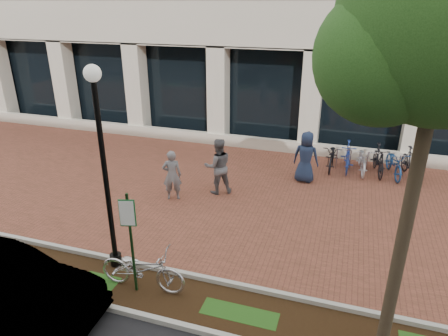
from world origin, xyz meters
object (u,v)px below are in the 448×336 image
(pedestrian_left, at_px, (172,175))
(bike_rack_cluster, at_px, (370,160))
(locked_bicycle, at_px, (142,269))
(pedestrian_mid, at_px, (218,166))
(bollard, at_px, (348,158))
(parking_sign, at_px, (130,231))
(lamppost, at_px, (104,162))
(sedan_near_curb, at_px, (0,288))
(pedestrian_right, at_px, (306,157))

(pedestrian_left, height_order, bike_rack_cluster, pedestrian_left)
(locked_bicycle, height_order, pedestrian_left, pedestrian_left)
(pedestrian_left, height_order, pedestrian_mid, pedestrian_mid)
(pedestrian_mid, bearing_deg, bike_rack_cluster, -175.92)
(bike_rack_cluster, bearing_deg, bollard, -176.59)
(locked_bicycle, bearing_deg, parking_sign, 135.26)
(lamppost, bearing_deg, bike_rack_cluster, 53.00)
(lamppost, distance_m, locked_bicycle, 2.48)
(bollard, bearing_deg, lamppost, -123.58)
(pedestrian_mid, bearing_deg, pedestrian_left, 5.01)
(bike_rack_cluster, bearing_deg, sedan_near_curb, -130.63)
(pedestrian_left, relative_size, bollard, 1.62)
(lamppost, xyz_separation_m, pedestrian_mid, (1.09, 4.53, -1.75))
(pedestrian_mid, relative_size, bollard, 1.85)
(lamppost, height_order, sedan_near_curb, lamppost)
(bollard, bearing_deg, parking_sign, -116.49)
(pedestrian_right, height_order, bike_rack_cluster, pedestrian_right)
(pedestrian_left, relative_size, pedestrian_right, 0.91)
(lamppost, xyz_separation_m, pedestrian_right, (3.71, 6.34, -1.78))
(pedestrian_left, xyz_separation_m, bollard, (5.28, 4.07, -0.31))
(lamppost, relative_size, bollard, 4.69)
(lamppost, xyz_separation_m, pedestrian_left, (-0.16, 3.65, -1.87))
(bollard, bearing_deg, locked_bicycle, -116.17)
(parking_sign, xyz_separation_m, pedestrian_left, (-1.09, 4.34, -0.70))
(parking_sign, distance_m, bike_rack_cluster, 9.92)
(lamppost, height_order, locked_bicycle, lamppost)
(parking_sign, height_order, lamppost, lamppost)
(sedan_near_curb, bearing_deg, pedestrian_mid, -21.81)
(lamppost, relative_size, pedestrian_mid, 2.54)
(pedestrian_mid, bearing_deg, bollard, -172.07)
(pedestrian_right, bearing_deg, sedan_near_curb, 66.22)
(lamppost, distance_m, bike_rack_cluster, 10.05)
(parking_sign, bearing_deg, pedestrian_mid, 72.29)
(locked_bicycle, bearing_deg, bike_rack_cluster, -32.22)
(locked_bicycle, height_order, bollard, locked_bicycle)
(parking_sign, relative_size, pedestrian_mid, 1.27)
(bike_rack_cluster, bearing_deg, parking_sign, -125.39)
(bollard, relative_size, sedan_near_curb, 0.25)
(lamppost, relative_size, pedestrian_right, 2.62)
(parking_sign, height_order, locked_bicycle, parking_sign)
(parking_sign, xyz_separation_m, bike_rack_cluster, (4.97, 8.52, -1.01))
(parking_sign, distance_m, pedestrian_right, 7.58)
(parking_sign, bearing_deg, lamppost, 127.52)
(parking_sign, height_order, pedestrian_right, parking_sign)
(pedestrian_right, bearing_deg, pedestrian_left, 41.16)
(pedestrian_mid, xyz_separation_m, sedan_near_curb, (-2.31, -6.70, -0.27))
(pedestrian_right, relative_size, sedan_near_curb, 0.44)
(locked_bicycle, bearing_deg, pedestrian_mid, -2.58)
(parking_sign, bearing_deg, bollard, 47.51)
(lamppost, distance_m, pedestrian_right, 7.56)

